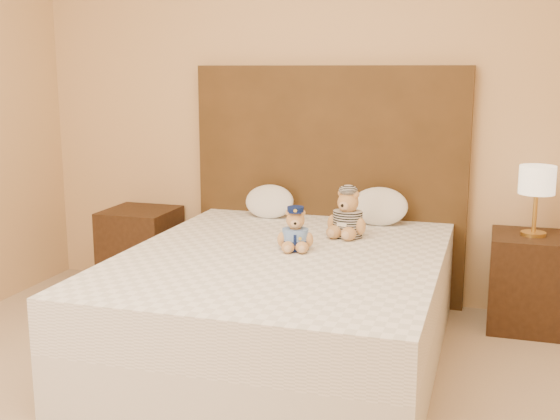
% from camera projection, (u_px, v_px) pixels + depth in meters
% --- Properties ---
extents(bed, '(1.60, 2.00, 0.55)m').
position_uv_depth(bed, '(282.00, 304.00, 3.65)').
color(bed, white).
rests_on(bed, ground).
extents(headboard, '(1.75, 0.08, 1.50)m').
position_uv_depth(headboard, '(328.00, 184.00, 4.51)').
color(headboard, '#4D3217').
rests_on(headboard, ground).
extents(nightstand_left, '(0.45, 0.45, 0.55)m').
position_uv_depth(nightstand_left, '(141.00, 249.00, 4.77)').
color(nightstand_left, '#382111').
rests_on(nightstand_left, ground).
extents(nightstand_right, '(0.45, 0.45, 0.55)m').
position_uv_depth(nightstand_right, '(530.00, 282.00, 4.04)').
color(nightstand_right, '#382111').
rests_on(nightstand_right, ground).
extents(lamp, '(0.20, 0.20, 0.40)m').
position_uv_depth(lamp, '(537.00, 184.00, 3.93)').
color(lamp, gold).
rests_on(lamp, nightstand_right).
extents(teddy_police, '(0.24, 0.23, 0.23)m').
position_uv_depth(teddy_police, '(295.00, 229.00, 3.64)').
color(teddy_police, '#AE7943').
rests_on(teddy_police, bed).
extents(teddy_prisoner, '(0.29, 0.28, 0.27)m').
position_uv_depth(teddy_prisoner, '(348.00, 213.00, 3.93)').
color(teddy_prisoner, '#AE7943').
rests_on(teddy_prisoner, bed).
extents(pillow_left, '(0.32, 0.21, 0.22)m').
position_uv_depth(pillow_left, '(269.00, 200.00, 4.45)').
color(pillow_left, white).
rests_on(pillow_left, bed).
extents(pillow_right, '(0.35, 0.22, 0.24)m').
position_uv_depth(pillow_right, '(379.00, 205.00, 4.25)').
color(pillow_right, white).
rests_on(pillow_right, bed).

